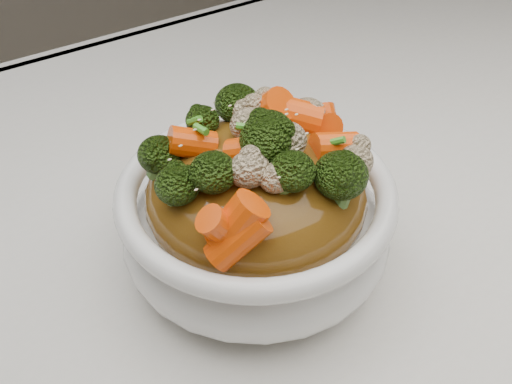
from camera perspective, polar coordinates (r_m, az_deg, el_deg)
tablecloth at (r=0.48m, az=0.90°, el=-6.98°), size 1.20×0.80×0.04m
bowl at (r=0.43m, az=-0.00°, el=-2.93°), size 0.25×0.25×0.08m
sauce_base at (r=0.41m, az=-0.00°, el=-0.28°), size 0.20×0.20×0.08m
carrots at (r=0.38m, az=-0.00°, el=6.09°), size 0.20×0.20×0.04m
broccoli at (r=0.38m, az=-0.00°, el=5.98°), size 0.20×0.20×0.04m
cauliflower at (r=0.38m, az=-0.00°, el=5.75°), size 0.20×0.20×0.03m
scallions at (r=0.38m, az=-0.00°, el=6.20°), size 0.15×0.15×0.02m
sesame_seeds at (r=0.38m, az=-0.00°, el=6.20°), size 0.18×0.18×0.01m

